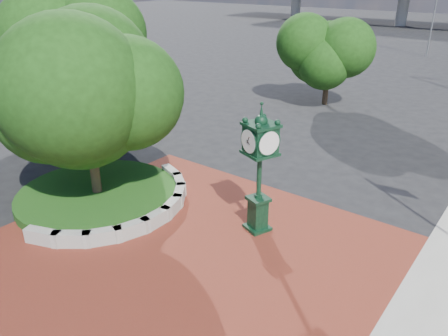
% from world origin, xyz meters
% --- Properties ---
extents(ground, '(200.00, 200.00, 0.00)m').
position_xyz_m(ground, '(0.00, 0.00, 0.00)').
color(ground, black).
rests_on(ground, ground).
extents(plaza, '(12.00, 12.00, 0.04)m').
position_xyz_m(plaza, '(0.00, -1.00, 0.02)').
color(plaza, maroon).
rests_on(plaza, ground).
extents(planter_wall, '(2.96, 6.77, 0.54)m').
position_xyz_m(planter_wall, '(-2.71, -0.00, 0.27)').
color(planter_wall, '#9E9B93').
rests_on(planter_wall, ground).
extents(grass_bed, '(6.10, 6.10, 0.40)m').
position_xyz_m(grass_bed, '(-5.00, 0.00, 0.20)').
color(grass_bed, '#144513').
rests_on(grass_bed, ground).
extents(tree_planter, '(5.20, 5.20, 6.33)m').
position_xyz_m(tree_planter, '(-5.00, 0.00, 3.72)').
color(tree_planter, '#38281C').
rests_on(tree_planter, ground).
extents(tree_northwest, '(5.60, 5.60, 6.93)m').
position_xyz_m(tree_northwest, '(-13.00, 5.00, 4.12)').
color(tree_northwest, '#38281C').
rests_on(tree_northwest, ground).
extents(tree_street, '(4.40, 4.40, 5.45)m').
position_xyz_m(tree_street, '(-4.00, 18.00, 3.24)').
color(tree_street, '#38281C').
rests_on(tree_street, ground).
extents(post_clock, '(1.15, 1.15, 4.47)m').
position_xyz_m(post_clock, '(1.13, 1.97, 2.46)').
color(post_clock, black).
rests_on(post_clock, ground).
extents(street_lamp_far, '(2.01, 0.68, 9.11)m').
position_xyz_m(street_lamp_far, '(-3.21, 41.19, 5.34)').
color(street_lamp_far, slate).
rests_on(street_lamp_far, ground).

